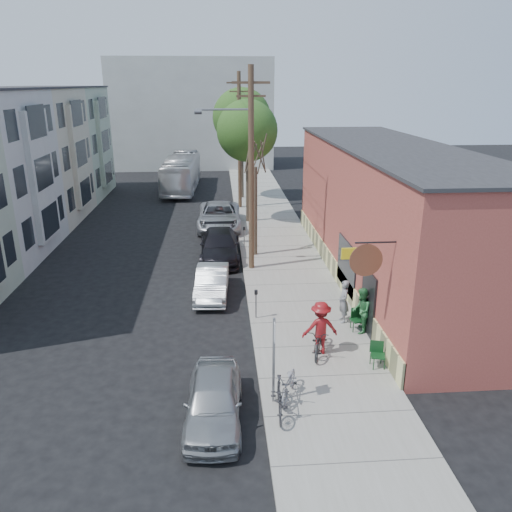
{
  "coord_description": "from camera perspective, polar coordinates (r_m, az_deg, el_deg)",
  "views": [
    {
      "loc": [
        0.87,
        -18.09,
        9.33
      ],
      "look_at": [
        2.54,
        4.37,
        1.5
      ],
      "focal_mm": 35.0,
      "sensor_mm": 36.0,
      "label": 1
    }
  ],
  "objects": [
    {
      "name": "utility_pole_near",
      "position": [
        24.88,
        -0.69,
        10.1
      ],
      "size": [
        3.57,
        0.28,
        10.0
      ],
      "color": "#503A28",
      "rests_on": "sidewalk"
    },
    {
      "name": "utility_pole_far",
      "position": [
        38.36,
        -1.9,
        13.19
      ],
      "size": [
        1.8,
        0.28,
        10.0
      ],
      "color": "#503A28",
      "rests_on": "sidewalk"
    },
    {
      "name": "sign_post",
      "position": [
        14.94,
        2.05,
        -10.95
      ],
      "size": [
        0.07,
        0.45,
        2.8
      ],
      "color": "slate",
      "rests_on": "sidewalk"
    },
    {
      "name": "end_cap_building",
      "position": [
        60.25,
        -7.24,
        15.85
      ],
      "size": [
        18.0,
        8.0,
        12.0
      ],
      "primitive_type": "cube",
      "color": "#B2B4AE",
      "rests_on": "ground"
    },
    {
      "name": "bus",
      "position": [
        46.85,
        -8.5,
        9.41
      ],
      "size": [
        3.03,
        11.28,
        3.12
      ],
      "primitive_type": "imported",
      "rotation": [
        0.0,
        0.0,
        -0.04
      ],
      "color": "silver",
      "rests_on": "ground"
    },
    {
      "name": "cyclist",
      "position": [
        17.95,
        7.36,
        -8.14
      ],
      "size": [
        1.34,
        0.84,
        1.98
      ],
      "primitive_type": "imported",
      "rotation": [
        0.0,
        0.0,
        3.23
      ],
      "color": "maroon",
      "rests_on": "sidewalk"
    },
    {
      "name": "cyclist_bike",
      "position": [
        18.17,
        7.29,
        -9.45
      ],
      "size": [
        1.28,
        2.11,
        1.05
      ],
      "primitive_type": "imported",
      "rotation": [
        0.0,
        0.0,
        -0.32
      ],
      "color": "black",
      "rests_on": "sidewalk"
    },
    {
      "name": "patron_green",
      "position": [
        19.7,
        11.94,
        -6.12
      ],
      "size": [
        0.93,
        1.05,
        1.81
      ],
      "primitive_type": "imported",
      "rotation": [
        0.0,
        0.0,
        -1.89
      ],
      "color": "#317B40",
      "rests_on": "sidewalk"
    },
    {
      "name": "tree_bare",
      "position": [
        27.56,
        -0.1,
        5.07
      ],
      "size": [
        0.24,
        0.24,
        4.94
      ],
      "color": "#44392C",
      "rests_on": "sidewalk"
    },
    {
      "name": "patron_grey",
      "position": [
        20.41,
        9.98,
        -5.12
      ],
      "size": [
        0.44,
        0.66,
        1.77
      ],
      "primitive_type": "imported",
      "rotation": [
        0.0,
        0.0,
        -1.54
      ],
      "color": "gray",
      "rests_on": "sidewalk"
    },
    {
      "name": "parking_meter_far",
      "position": [
        29.22,
        -1.36,
        2.56
      ],
      "size": [
        0.14,
        0.14,
        1.24
      ],
      "color": "slate",
      "rests_on": "sidewalk"
    },
    {
      "name": "tree_leafy_far",
      "position": [
        41.81,
        -1.64,
        15.53
      ],
      "size": [
        4.71,
        4.71,
        8.9
      ],
      "color": "#44392C",
      "rests_on": "sidewalk"
    },
    {
      "name": "patio_chair_a",
      "position": [
        20.0,
        11.48,
        -7.15
      ],
      "size": [
        0.62,
        0.62,
        0.88
      ],
      "primitive_type": null,
      "rotation": [
        0.0,
        0.0,
        0.29
      ],
      "color": "#0F3617",
      "rests_on": "sidewalk"
    },
    {
      "name": "parking_meter_near",
      "position": [
        20.4,
        0.01,
        -4.98
      ],
      "size": [
        0.14,
        0.14,
        1.24
      ],
      "color": "slate",
      "rests_on": "sidewalk"
    },
    {
      "name": "car_1",
      "position": [
        23.01,
        -5.06,
        -3.03
      ],
      "size": [
        1.62,
        4.12,
        1.33
      ],
      "primitive_type": "imported",
      "rotation": [
        0.0,
        0.0,
        -0.05
      ],
      "color": "silver",
      "rests_on": "ground"
    },
    {
      "name": "patio_chair_b",
      "position": [
        17.74,
        13.77,
        -10.96
      ],
      "size": [
        0.61,
        0.61,
        0.88
      ],
      "primitive_type": null,
      "rotation": [
        0.0,
        0.0,
        -0.25
      ],
      "color": "#0F3617",
      "rests_on": "sidewalk"
    },
    {
      "name": "apartment_row",
      "position": [
        34.86,
        -25.96,
        9.31
      ],
      "size": [
        6.3,
        32.0,
        9.0
      ],
      "color": "#9DAB91",
      "rests_on": "ground"
    },
    {
      "name": "parked_bike_b",
      "position": [
        15.8,
        3.79,
        -14.34
      ],
      "size": [
        1.17,
        1.87,
        0.93
      ],
      "primitive_type": "imported",
      "rotation": [
        0.0,
        0.0,
        -0.34
      ],
      "color": "slate",
      "rests_on": "sidewalk"
    },
    {
      "name": "car_2",
      "position": [
        27.82,
        -4.18,
        1.18
      ],
      "size": [
        2.15,
        5.27,
        1.53
      ],
      "primitive_type": "imported",
      "rotation": [
        0.0,
        0.0,
        -0.0
      ],
      "color": "black",
      "rests_on": "ground"
    },
    {
      "name": "ground",
      "position": [
        20.38,
        -6.28,
        -8.21
      ],
      "size": [
        120.0,
        120.0,
        0.0
      ],
      "primitive_type": "plane",
      "color": "black"
    },
    {
      "name": "tree_leafy_mid",
      "position": [
        34.09,
        -1.01,
        14.1
      ],
      "size": [
        4.07,
        4.07,
        8.22
      ],
      "color": "#44392C",
      "rests_on": "sidewalk"
    },
    {
      "name": "car_3",
      "position": [
        33.73,
        -4.23,
        4.55
      ],
      "size": [
        2.89,
        6.13,
        1.69
      ],
      "primitive_type": "imported",
      "rotation": [
        0.0,
        0.0,
        -0.01
      ],
      "color": "#A2A5AA",
      "rests_on": "ground"
    },
    {
      "name": "car_0",
      "position": [
        14.99,
        -4.86,
        -16.12
      ],
      "size": [
        1.8,
        4.1,
        1.37
      ],
      "primitive_type": "imported",
      "rotation": [
        0.0,
        0.0,
        -0.05
      ],
      "color": "#93969A",
      "rests_on": "ground"
    },
    {
      "name": "parked_bike_a",
      "position": [
        15.06,
        2.69,
        -15.87
      ],
      "size": [
        0.63,
        1.82,
        1.08
      ],
      "primitive_type": "imported",
      "rotation": [
        0.0,
        0.0,
        -0.07
      ],
      "color": "black",
      "rests_on": "sidewalk"
    },
    {
      "name": "sidewalk",
      "position": [
        30.72,
        2.28,
        1.61
      ],
      "size": [
        4.5,
        58.0,
        0.15
      ],
      "primitive_type": "cube",
      "color": "gray",
      "rests_on": "ground"
    },
    {
      "name": "cafe_building",
      "position": [
        25.2,
        14.73,
        4.69
      ],
      "size": [
        6.6,
        20.2,
        6.61
      ],
      "color": "#9D443A",
      "rests_on": "ground"
    }
  ]
}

